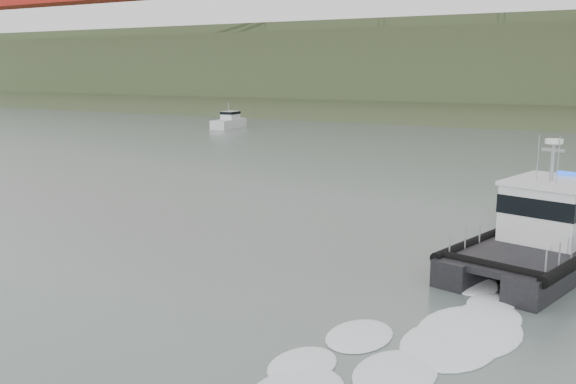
# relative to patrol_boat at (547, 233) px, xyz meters

# --- Properties ---
(ground) EXTENTS (400.00, 400.00, 0.00)m
(ground) POSITION_rel_patrol_boat_xyz_m (-9.36, -9.06, -1.37)
(ground) COLOR #4F5E59
(ground) RESTS_ON ground
(patrol_boat) EXTENTS (6.66, 11.92, 5.47)m
(patrol_boat) POSITION_rel_patrol_boat_xyz_m (0.00, 0.00, 0.00)
(patrol_boat) COLOR black
(patrol_boat) RESTS_ON ground
(motorboat) EXTENTS (2.86, 6.81, 3.64)m
(motorboat) POSITION_rel_patrol_boat_xyz_m (-47.69, 45.89, -0.46)
(motorboat) COLOR silver
(motorboat) RESTS_ON ground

